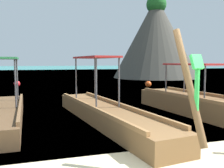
# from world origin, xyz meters

# --- Properties ---
(sea_water) EXTENTS (120.00, 120.00, 0.00)m
(sea_water) POSITION_xyz_m (0.00, 61.66, 0.00)
(sea_water) COLOR teal
(sea_water) RESTS_ON ground
(longtail_boat_turquoise_ribbon) EXTENTS (1.15, 6.00, 2.42)m
(longtail_boat_turquoise_ribbon) POSITION_xyz_m (-2.97, 5.00, 0.32)
(longtail_boat_turquoise_ribbon) COLOR brown
(longtail_boat_turquoise_ribbon) RESTS_ON ground
(longtail_boat_green_ribbon) EXTENTS (1.88, 7.42, 2.42)m
(longtail_boat_green_ribbon) POSITION_xyz_m (-0.05, 4.14, 0.32)
(longtail_boat_green_ribbon) COLOR brown
(longtail_boat_green_ribbon) RESTS_ON ground
(longtail_boat_pink_ribbon) EXTENTS (1.97, 7.32, 2.96)m
(longtail_boat_pink_ribbon) POSITION_xyz_m (3.43, 3.78, 0.37)
(longtail_boat_pink_ribbon) COLOR brown
(longtail_boat_pink_ribbon) RESTS_ON ground
(karst_rock) EXTENTS (10.61, 9.95, 9.66)m
(karst_rock) POSITION_xyz_m (11.92, 23.97, 4.58)
(karst_rock) COLOR #47443D
(karst_rock) RESTS_ON ground
(mooring_buoy_near) EXTENTS (0.46, 0.46, 0.46)m
(mooring_buoy_near) POSITION_xyz_m (5.84, 13.55, 0.23)
(mooring_buoy_near) COLOR #EA5119
(mooring_buoy_near) RESTS_ON sea_water
(mooring_buoy_far) EXTENTS (0.46, 0.46, 0.46)m
(mooring_buoy_far) POSITION_xyz_m (-3.30, 16.71, 0.23)
(mooring_buoy_far) COLOR red
(mooring_buoy_far) RESTS_ON sea_water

